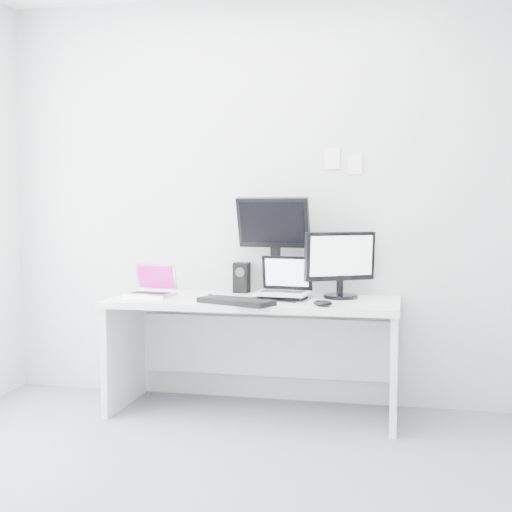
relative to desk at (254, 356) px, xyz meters
name	(u,v)px	position (x,y,z in m)	size (l,w,h in m)	color
ground	(195,492)	(0.00, -1.25, -0.36)	(3.60, 3.60, 0.00)	slate
back_wall	(265,200)	(0.00, 0.35, 0.99)	(3.60, 3.60, 0.00)	#B3B5B8
desk	(254,356)	(0.00, 0.00, 0.00)	(1.80, 0.70, 0.73)	white
macbook	(150,279)	(-0.68, -0.01, 0.47)	(0.29, 0.22, 0.22)	#B1B2B6
speaker	(242,278)	(-0.15, 0.30, 0.47)	(0.10, 0.10, 0.20)	black
dell_laptop	(282,277)	(0.18, 0.02, 0.50)	(0.33, 0.25, 0.27)	silver
rear_monitor	(274,245)	(0.09, 0.22, 0.69)	(0.48, 0.17, 0.65)	black
samsung_monitor	(341,264)	(0.53, 0.14, 0.58)	(0.47, 0.22, 0.43)	black
keyboard	(236,301)	(-0.05, -0.26, 0.38)	(0.47, 0.17, 0.03)	black
mouse	(323,303)	(0.46, -0.25, 0.38)	(0.12, 0.07, 0.04)	black
wall_note_0	(332,158)	(0.45, 0.34, 1.26)	(0.10, 0.00, 0.14)	white
wall_note_1	(355,164)	(0.60, 0.34, 1.22)	(0.09, 0.00, 0.13)	white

